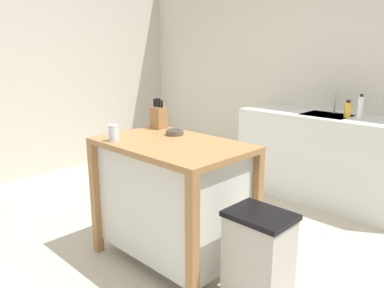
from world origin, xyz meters
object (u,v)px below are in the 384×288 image
kitchen_island (172,196)px  bowl_ceramic_small (175,132)px  trash_bin (258,264)px  drinking_cup (114,133)px  bottle_hand_soap (360,107)px  sink_faucet (335,102)px  bottle_dish_soap (348,110)px  knife_block (158,117)px

kitchen_island → bowl_ceramic_small: bowl_ceramic_small is taller
kitchen_island → trash_bin: bearing=-3.7°
bowl_ceramic_small → drinking_cup: bearing=-110.2°
kitchen_island → bottle_hand_soap: size_ratio=4.65×
sink_faucet → bottle_dish_soap: sink_faucet is taller
sink_faucet → trash_bin: bearing=-75.3°
sink_faucet → bottle_hand_soap: bearing=-28.0°
kitchen_island → bottle_hand_soap: bearing=73.4°
bottle_dish_soap → trash_bin: bearing=-79.9°
knife_block → bowl_ceramic_small: bearing=-15.6°
kitchen_island → knife_block: (-0.41, 0.24, 0.48)m
drinking_cup → bottle_hand_soap: bottle_hand_soap is taller
bowl_ceramic_small → bottle_dish_soap: (0.58, 1.67, 0.04)m
drinking_cup → bottle_hand_soap: 2.26m
trash_bin → sink_faucet: bearing=104.7°
bowl_ceramic_small → bottle_hand_soap: bearing=67.5°
bowl_ceramic_small → trash_bin: bowl_ceramic_small is taller
drinking_cup → sink_faucet: size_ratio=0.52×
knife_block → sink_faucet: size_ratio=1.09×
kitchen_island → sink_faucet: 2.08m
drinking_cup → trash_bin: (1.07, 0.21, -0.63)m
sink_faucet → bottle_dish_soap: bearing=-40.3°
knife_block → trash_bin: 1.39m
kitchen_island → sink_faucet: size_ratio=4.84×
kitchen_island → bottle_dish_soap: 1.94m
bottle_dish_soap → knife_block: bearing=-118.1°
drinking_cup → sink_faucet: sink_faucet is taller
trash_bin → kitchen_island: bearing=176.3°
trash_bin → bottle_hand_soap: 2.02m
bowl_ceramic_small → drinking_cup: size_ratio=1.14×
kitchen_island → drinking_cup: 0.60m
knife_block → sink_faucet: (0.64, 1.77, 0.01)m
bowl_ceramic_small → trash_bin: bearing=-13.2°
knife_block → bottle_hand_soap: knife_block is taller
drinking_cup → bottle_hand_soap: bearing=67.9°
bowl_ceramic_small → bottle_dish_soap: size_ratio=0.78×
kitchen_island → knife_block: knife_block is taller
trash_bin → sink_faucet: size_ratio=2.86×
trash_bin → bottle_dish_soap: (-0.33, 1.88, 0.64)m
kitchen_island → drinking_cup: bearing=-139.4°
bottle_dish_soap → bottle_hand_soap: 0.12m
knife_block → bottle_hand_soap: 1.87m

